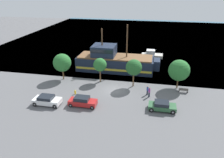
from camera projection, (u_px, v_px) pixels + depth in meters
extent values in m
plane|color=#5B5B5E|center=(114.00, 90.00, 38.38)|extent=(160.00, 160.00, 0.00)
plane|color=#38667F|center=(137.00, 36.00, 77.92)|extent=(80.00, 80.00, 0.00)
cube|color=#192338|center=(115.00, 64.00, 46.86)|extent=(16.13, 5.47, 2.87)
cube|color=gold|center=(115.00, 65.00, 47.03)|extent=(15.81, 5.55, 0.45)
cube|color=#192338|center=(156.00, 64.00, 45.13)|extent=(1.40, 3.01, 2.01)
cube|color=brown|center=(115.00, 57.00, 46.23)|extent=(15.49, 5.03, 0.25)
cube|color=#192338|center=(104.00, 50.00, 46.17)|extent=(4.84, 4.38, 2.22)
cube|color=black|center=(104.00, 49.00, 46.04)|extent=(4.60, 4.44, 0.80)
cylinder|color=#4C331E|center=(127.00, 41.00, 44.41)|extent=(0.28, 0.28, 6.68)
cylinder|color=#4C331E|center=(102.00, 42.00, 45.55)|extent=(0.28, 0.28, 5.68)
cube|color=#B7B2A8|center=(152.00, 56.00, 55.50)|extent=(5.28, 2.47, 0.78)
cube|color=silver|center=(151.00, 52.00, 55.20)|extent=(2.11, 1.93, 1.07)
cube|color=black|center=(153.00, 52.00, 55.09)|extent=(0.12, 1.73, 0.86)
cube|color=white|center=(47.00, 101.00, 33.58)|extent=(4.23, 1.95, 0.75)
cube|color=black|center=(46.00, 97.00, 33.36)|extent=(2.20, 1.75, 0.45)
cylinder|color=black|center=(55.00, 106.00, 32.61)|extent=(0.68, 0.22, 0.68)
cylinder|color=gray|center=(55.00, 106.00, 32.61)|extent=(0.26, 0.25, 0.26)
cylinder|color=black|center=(60.00, 101.00, 34.20)|extent=(0.68, 0.22, 0.68)
cylinder|color=gray|center=(60.00, 101.00, 34.20)|extent=(0.26, 0.25, 0.26)
cylinder|color=black|center=(35.00, 104.00, 33.20)|extent=(0.68, 0.22, 0.68)
cylinder|color=gray|center=(35.00, 104.00, 33.20)|extent=(0.26, 0.25, 0.26)
cylinder|color=black|center=(40.00, 99.00, 34.78)|extent=(0.68, 0.22, 0.68)
cylinder|color=gray|center=(40.00, 99.00, 34.78)|extent=(0.26, 0.25, 0.26)
cube|color=#2D5B38|center=(162.00, 107.00, 32.09)|extent=(4.01, 1.91, 0.61)
cube|color=black|center=(162.00, 103.00, 31.89)|extent=(2.09, 1.72, 0.50)
cylinder|color=black|center=(173.00, 112.00, 31.13)|extent=(0.71, 0.22, 0.71)
cylinder|color=gray|center=(173.00, 112.00, 31.13)|extent=(0.27, 0.25, 0.27)
cylinder|color=black|center=(172.00, 106.00, 32.68)|extent=(0.71, 0.22, 0.71)
cylinder|color=gray|center=(172.00, 106.00, 32.68)|extent=(0.27, 0.25, 0.27)
cylinder|color=black|center=(151.00, 110.00, 31.67)|extent=(0.71, 0.22, 0.71)
cylinder|color=gray|center=(151.00, 110.00, 31.67)|extent=(0.27, 0.25, 0.27)
cylinder|color=black|center=(152.00, 104.00, 33.23)|extent=(0.71, 0.22, 0.71)
cylinder|color=gray|center=(152.00, 104.00, 33.23)|extent=(0.27, 0.25, 0.27)
cube|color=#B21E1E|center=(83.00, 102.00, 33.24)|extent=(4.24, 1.73, 0.73)
cube|color=black|center=(82.00, 98.00, 33.01)|extent=(2.21, 1.55, 0.54)
cylinder|color=black|center=(92.00, 108.00, 32.36)|extent=(0.62, 0.22, 0.62)
cylinder|color=gray|center=(92.00, 108.00, 32.36)|extent=(0.24, 0.25, 0.24)
cylinder|color=black|center=(95.00, 102.00, 33.75)|extent=(0.62, 0.22, 0.62)
cylinder|color=gray|center=(95.00, 102.00, 33.75)|extent=(0.24, 0.25, 0.24)
cylinder|color=black|center=(71.00, 105.00, 32.97)|extent=(0.62, 0.22, 0.62)
cylinder|color=gray|center=(71.00, 105.00, 32.97)|extent=(0.24, 0.25, 0.24)
cylinder|color=black|center=(74.00, 100.00, 34.36)|extent=(0.62, 0.22, 0.62)
cylinder|color=gray|center=(74.00, 100.00, 34.36)|extent=(0.24, 0.25, 0.24)
cylinder|color=yellow|center=(75.00, 93.00, 36.83)|extent=(0.22, 0.22, 0.56)
sphere|color=yellow|center=(75.00, 91.00, 36.69)|extent=(0.25, 0.25, 0.25)
cylinder|color=yellow|center=(74.00, 93.00, 36.85)|extent=(0.10, 0.09, 0.09)
cylinder|color=yellow|center=(76.00, 93.00, 36.79)|extent=(0.10, 0.09, 0.09)
cube|color=#4C4742|center=(183.00, 90.00, 37.46)|extent=(1.53, 0.45, 0.05)
cube|color=#4C4742|center=(184.00, 89.00, 37.19)|extent=(1.53, 0.06, 0.40)
cube|color=#2D2D2D|center=(179.00, 91.00, 37.67)|extent=(0.12, 0.36, 0.40)
cube|color=#2D2D2D|center=(187.00, 92.00, 37.42)|extent=(0.12, 0.36, 0.40)
cylinder|color=#232838|center=(147.00, 92.00, 36.66)|extent=(0.27, 0.27, 0.80)
cylinder|color=#2D4C93|center=(148.00, 89.00, 36.38)|extent=(0.32, 0.32, 0.62)
sphere|color=tan|center=(148.00, 86.00, 36.21)|extent=(0.22, 0.22, 0.22)
cylinder|color=#232838|center=(149.00, 95.00, 35.91)|extent=(0.27, 0.27, 0.85)
cylinder|color=#99338C|center=(149.00, 91.00, 35.61)|extent=(0.32, 0.32, 0.65)
sphere|color=#8C664C|center=(150.00, 88.00, 35.44)|extent=(0.23, 0.23, 0.23)
cylinder|color=brown|center=(63.00, 74.00, 42.45)|extent=(0.24, 0.24, 1.94)
sphere|color=#286B2D|center=(62.00, 63.00, 41.48)|extent=(3.43, 3.43, 3.43)
cylinder|color=brown|center=(100.00, 76.00, 41.33)|extent=(0.24, 0.24, 2.33)
sphere|color=#286B2D|center=(100.00, 65.00, 40.44)|extent=(2.49, 2.49, 2.49)
cylinder|color=brown|center=(133.00, 80.00, 39.38)|extent=(0.24, 0.24, 2.44)
sphere|color=#235B28|center=(134.00, 67.00, 38.40)|extent=(2.88, 2.88, 2.88)
cylinder|color=brown|center=(177.00, 83.00, 38.85)|extent=(0.24, 0.24, 1.80)
sphere|color=#286B2D|center=(179.00, 70.00, 37.86)|extent=(3.71, 3.71, 3.71)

